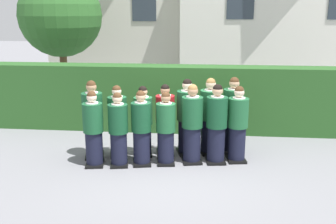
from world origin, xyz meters
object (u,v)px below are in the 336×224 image
(student_rear_row_0, at_px, (93,121))
(student_rear_row_1, at_px, (118,123))
(student_rear_row_2, at_px, (143,123))
(student_front_row_1, at_px, (118,131))
(student_front_row_2, at_px, (141,130))
(student_rear_row_5, at_px, (210,118))
(student_front_row_3, at_px, (166,130))
(student_in_red_blazer, at_px, (165,121))
(student_rear_row_6, at_px, (233,117))
(student_rear_row_4, at_px, (187,119))
(student_front_row_5, at_px, (216,126))
(student_front_row_0, at_px, (93,131))
(student_front_row_4, at_px, (192,126))
(student_front_row_6, at_px, (238,126))

(student_rear_row_0, relative_size, student_rear_row_1, 1.07)
(student_rear_row_1, relative_size, student_rear_row_2, 1.01)
(student_front_row_1, bearing_deg, student_front_row_2, 13.35)
(student_rear_row_2, bearing_deg, student_rear_row_5, 11.08)
(student_front_row_3, bearing_deg, student_in_red_blazer, 97.44)
(student_rear_row_6, bearing_deg, student_rear_row_4, -169.27)
(student_front_row_5, distance_m, student_rear_row_1, 2.15)
(student_front_row_1, height_order, student_rear_row_2, student_rear_row_2)
(student_rear_row_1, relative_size, student_rear_row_5, 0.93)
(student_rear_row_4, height_order, student_rear_row_6, student_rear_row_6)
(student_front_row_1, height_order, student_rear_row_5, student_rear_row_5)
(student_rear_row_4, bearing_deg, student_front_row_0, -154.72)
(student_front_row_2, height_order, student_front_row_4, student_front_row_4)
(student_rear_row_6, bearing_deg, student_front_row_3, -149.61)
(student_front_row_6, bearing_deg, student_rear_row_4, 162.88)
(student_rear_row_5, bearing_deg, student_rear_row_1, -169.11)
(student_front_row_3, height_order, student_in_red_blazer, student_in_red_blazer)
(student_rear_row_0, bearing_deg, student_front_row_4, -2.37)
(student_front_row_1, relative_size, student_front_row_3, 1.00)
(student_front_row_0, relative_size, student_front_row_1, 1.02)
(student_rear_row_1, bearing_deg, student_front_row_5, -3.98)
(student_rear_row_1, bearing_deg, student_rear_row_0, -168.22)
(student_front_row_4, distance_m, student_front_row_5, 0.51)
(student_front_row_6, relative_size, student_rear_row_6, 0.95)
(student_front_row_5, height_order, student_rear_row_1, student_front_row_5)
(student_front_row_4, xyz_separation_m, student_front_row_6, (0.96, 0.16, -0.02))
(student_front_row_6, height_order, student_rear_row_0, student_rear_row_0)
(student_front_row_5, height_order, student_front_row_6, student_front_row_5)
(student_rear_row_4, bearing_deg, student_front_row_4, -74.58)
(student_rear_row_5, bearing_deg, student_front_row_4, -122.51)
(student_front_row_5, height_order, student_rear_row_0, student_rear_row_0)
(student_rear_row_4, bearing_deg, student_rear_row_0, -168.51)
(student_in_red_blazer, relative_size, student_rear_row_5, 0.93)
(student_rear_row_0, bearing_deg, student_front_row_0, -73.43)
(student_front_row_0, relative_size, student_front_row_5, 0.94)
(student_front_row_5, height_order, student_in_red_blazer, student_front_row_5)
(student_rear_row_2, relative_size, student_in_red_blazer, 0.99)
(student_front_row_2, distance_m, student_rear_row_6, 2.14)
(student_front_row_2, height_order, student_rear_row_6, student_rear_row_6)
(student_front_row_6, bearing_deg, student_front_row_5, -165.77)
(student_front_row_1, height_order, student_front_row_3, student_front_row_1)
(student_front_row_2, relative_size, student_rear_row_5, 0.92)
(student_front_row_1, distance_m, student_rear_row_5, 2.09)
(student_rear_row_0, xyz_separation_m, student_rear_row_1, (0.52, 0.11, -0.06))
(student_rear_row_0, bearing_deg, student_rear_row_4, 11.49)
(student_rear_row_1, bearing_deg, student_front_row_3, -17.31)
(student_front_row_5, bearing_deg, student_in_red_blazer, 161.53)
(student_front_row_5, xyz_separation_m, student_rear_row_1, (-2.14, 0.15, -0.05))
(student_rear_row_1, relative_size, student_rear_row_6, 0.92)
(student_rear_row_0, bearing_deg, student_front_row_3, -8.20)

